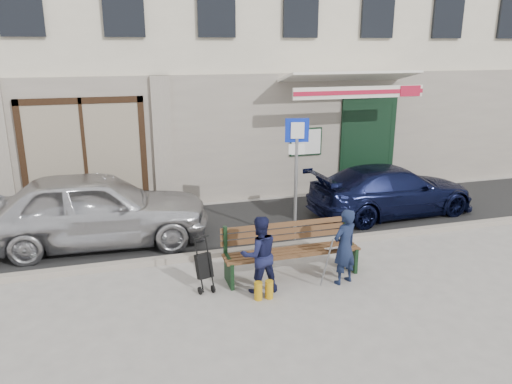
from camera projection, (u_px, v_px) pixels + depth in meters
name	position (u px, v px, depth m)	size (l,w,h in m)	color
ground	(284.00, 287.00, 8.35)	(80.00, 80.00, 0.00)	#9E9991
asphalt_lane	(238.00, 225.00, 11.20)	(60.00, 3.20, 0.01)	#282828
curb	(258.00, 249.00, 9.71)	(60.00, 0.18, 0.12)	#9E9384
building	(192.00, 6.00, 14.72)	(20.00, 8.27, 10.00)	beige
car_silver	(96.00, 209.00, 9.91)	(1.78, 4.43, 1.51)	silver
car_navy	(392.00, 190.00, 11.78)	(1.65, 4.05, 1.17)	black
parking_sign	(296.00, 161.00, 9.88)	(0.46, 0.12, 2.52)	gray
bench	(289.00, 251.00, 8.62)	(2.40, 1.17, 0.98)	brown
man	(344.00, 247.00, 8.31)	(0.48, 0.31, 1.31)	#141E39
woman	(259.00, 254.00, 8.03)	(0.63, 0.49, 1.30)	#15183A
stroller	(204.00, 267.00, 8.17)	(0.31, 0.40, 0.88)	black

